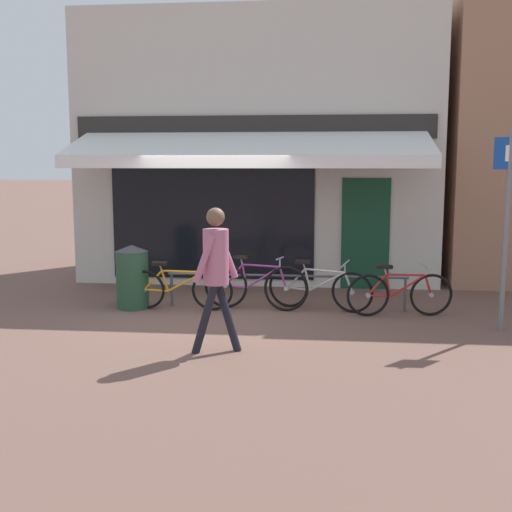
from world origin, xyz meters
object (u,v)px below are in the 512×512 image
(bicycle_red, at_px, (399,293))
(parking_sign, at_px, (507,213))
(pedestrian_adult, at_px, (216,263))
(bicycle_purple, at_px, (255,286))
(bicycle_orange, at_px, (178,289))
(bicycle_silver, at_px, (319,288))
(litter_bin, at_px, (132,277))

(bicycle_red, bearing_deg, parking_sign, -36.16)
(bicycle_red, height_order, pedestrian_adult, pedestrian_adult)
(bicycle_purple, relative_size, pedestrian_adult, 0.95)
(bicycle_orange, height_order, bicycle_red, bicycle_orange)
(pedestrian_adult, bearing_deg, bicycle_silver, 66.05)
(bicycle_silver, bearing_deg, bicycle_orange, -157.53)
(pedestrian_adult, relative_size, litter_bin, 1.75)
(bicycle_purple, relative_size, parking_sign, 0.63)
(bicycle_orange, relative_size, parking_sign, 0.64)
(bicycle_red, xyz_separation_m, pedestrian_adult, (-2.52, -2.19, 0.77))
(bicycle_purple, xyz_separation_m, pedestrian_adult, (-0.24, -2.45, 0.74))
(litter_bin, relative_size, parking_sign, 0.38)
(bicycle_purple, height_order, bicycle_red, bicycle_purple)
(bicycle_silver, bearing_deg, litter_bin, -160.79)
(bicycle_orange, xyz_separation_m, bicycle_red, (3.52, -0.03, 0.00))
(bicycle_purple, distance_m, bicycle_red, 2.30)
(bicycle_purple, xyz_separation_m, litter_bin, (-2.02, -0.14, 0.13))
(parking_sign, bearing_deg, bicycle_red, 151.82)
(bicycle_silver, distance_m, bicycle_red, 1.28)
(bicycle_purple, distance_m, pedestrian_adult, 2.57)
(pedestrian_adult, height_order, parking_sign, parking_sign)
(bicycle_orange, xyz_separation_m, bicycle_purple, (1.24, 0.23, 0.03))
(pedestrian_adult, xyz_separation_m, parking_sign, (3.87, 1.46, 0.55))
(bicycle_orange, distance_m, pedestrian_adult, 2.56)
(litter_bin, bearing_deg, parking_sign, -8.52)
(bicycle_purple, height_order, bicycle_silver, bicycle_purple)
(bicycle_silver, height_order, parking_sign, parking_sign)
(bicycle_silver, distance_m, parking_sign, 3.08)
(bicycle_red, relative_size, parking_sign, 0.60)
(bicycle_silver, xyz_separation_m, parking_sign, (2.59, -1.01, 1.32))
(bicycle_silver, bearing_deg, bicycle_purple, -162.41)
(bicycle_orange, xyz_separation_m, parking_sign, (4.87, -0.76, 1.33))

